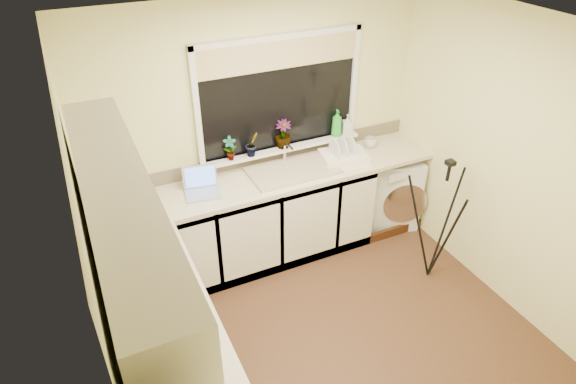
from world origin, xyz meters
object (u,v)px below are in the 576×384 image
(washing_machine, at_px, (389,188))
(cup_left, at_px, (187,362))
(laptop, at_px, (201,186))
(plant_c, at_px, (283,134))
(plant_b, at_px, (252,144))
(soap_bottle_green, at_px, (337,123))
(microwave, at_px, (143,227))
(tripod, at_px, (438,222))
(steel_jar, at_px, (157,324))
(soap_bottle_clear, at_px, (347,125))
(kettle, at_px, (166,284))
(plant_a, at_px, (230,149))
(dish_rack, at_px, (344,156))
(cup_back, at_px, (370,143))

(washing_machine, relative_size, cup_left, 8.38)
(laptop, xyz_separation_m, plant_c, (0.87, 0.19, 0.23))
(plant_b, relative_size, soap_bottle_green, 0.85)
(plant_b, bearing_deg, microwave, -149.89)
(washing_machine, distance_m, cup_left, 3.19)
(soap_bottle_green, bearing_deg, tripod, -70.51)
(steel_jar, relative_size, soap_bottle_clear, 0.50)
(plant_c, height_order, cup_left, plant_c)
(kettle, xyz_separation_m, tripod, (2.44, 0.16, -0.37))
(washing_machine, relative_size, plant_b, 3.45)
(washing_machine, xyz_separation_m, plant_c, (-1.15, 0.21, 0.79))
(plant_a, bearing_deg, plant_c, 2.33)
(plant_b, distance_m, plant_c, 0.33)
(laptop, xyz_separation_m, dish_rack, (1.41, -0.03, -0.03))
(plant_b, bearing_deg, dish_rack, -12.94)
(soap_bottle_green, bearing_deg, washing_machine, -20.25)
(dish_rack, bearing_deg, kettle, -139.68)
(washing_machine, height_order, tripod, tripod)
(laptop, distance_m, soap_bottle_clear, 1.58)
(dish_rack, relative_size, plant_a, 1.92)
(steel_jar, relative_size, plant_b, 0.45)
(steel_jar, relative_size, plant_a, 0.46)
(kettle, relative_size, microwave, 0.40)
(laptop, relative_size, dish_rack, 0.77)
(washing_machine, relative_size, cup_back, 6.27)
(kettle, relative_size, tripod, 0.15)
(kettle, distance_m, tripod, 2.47)
(kettle, height_order, steel_jar, kettle)
(cup_back, bearing_deg, washing_machine, -22.60)
(plant_c, bearing_deg, soap_bottle_green, -0.02)
(plant_a, height_order, soap_bottle_clear, plant_a)
(steel_jar, bearing_deg, cup_left, -75.89)
(soap_bottle_green, bearing_deg, soap_bottle_clear, -12.22)
(laptop, relative_size, cup_left, 3.57)
(dish_rack, relative_size, plant_b, 1.90)
(dish_rack, bearing_deg, steel_jar, -135.75)
(microwave, xyz_separation_m, cup_back, (2.38, 0.57, -0.08))
(laptop, xyz_separation_m, soap_bottle_clear, (1.56, 0.17, 0.20))
(steel_jar, height_order, soap_bottle_green, soap_bottle_green)
(laptop, distance_m, microwave, 0.77)
(washing_machine, height_order, plant_b, plant_b)
(microwave, height_order, plant_a, plant_a)
(cup_left, bearing_deg, kettle, 86.54)
(plant_b, bearing_deg, cup_left, -121.45)
(steel_jar, xyz_separation_m, soap_bottle_green, (2.15, 1.58, 0.23))
(cup_left, bearing_deg, plant_b, 58.55)
(laptop, distance_m, soap_bottle_green, 1.48)
(plant_b, bearing_deg, plant_c, 4.77)
(soap_bottle_clear, bearing_deg, cup_left, -138.81)
(laptop, height_order, tripod, tripod)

